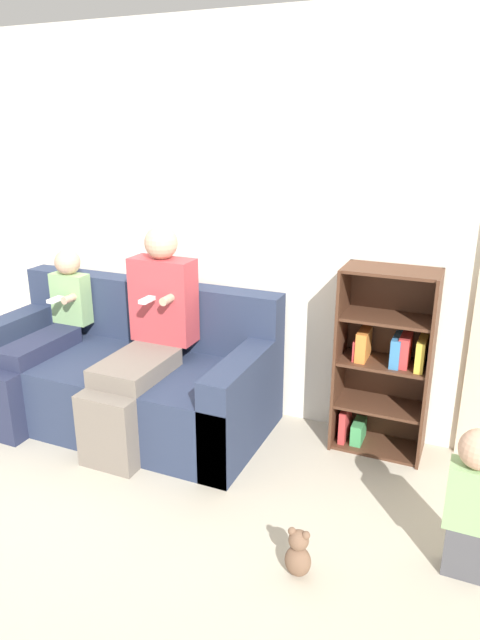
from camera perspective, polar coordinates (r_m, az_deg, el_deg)
ground_plane at (r=3.55m, az=-12.90°, el=-14.12°), size 14.00×14.00×0.00m
back_wall at (r=3.92m, az=-5.19°, el=9.57°), size 10.00×0.06×2.55m
couch at (r=3.94m, az=-11.48°, el=-5.61°), size 1.97×0.92×0.89m
adult_seated at (r=3.59m, az=-9.41°, el=-1.46°), size 0.42×0.85×1.32m
child_seated at (r=4.05m, az=-19.14°, el=-1.70°), size 0.27×0.87×1.09m
toddler_standing at (r=2.76m, az=22.18°, el=-16.26°), size 0.21×0.17×0.72m
bookshelf at (r=3.53m, az=14.17°, el=-4.16°), size 0.54×0.32×1.14m
teddy_bear at (r=2.74m, az=5.83°, el=-22.24°), size 0.12×0.10×0.24m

